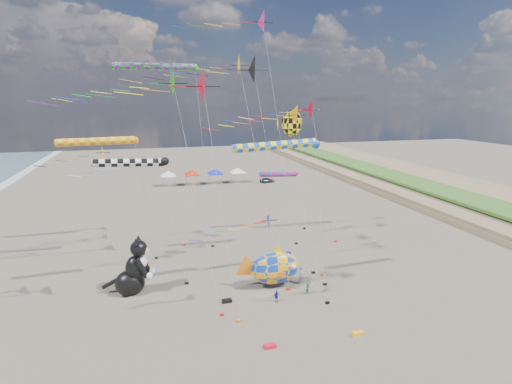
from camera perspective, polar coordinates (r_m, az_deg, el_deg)
The scene contains 28 objects.
ground at distance 32.16m, azimuth 6.35°, elevation -21.05°, with size 260.00×260.00×0.00m, color brown.
delta_kite_0 at distance 32.91m, azimuth 1.88°, elevation -4.81°, with size 10.50×1.60×9.12m.
delta_kite_1 at distance 37.53m, azimuth 3.80°, elevation 10.42°, with size 12.16×2.18×17.69m.
delta_kite_2 at distance 29.26m, azimuth -9.56°, elevation 14.38°, with size 13.46×2.78×20.40m.
delta_kite_3 at distance 43.36m, azimuth -1.62°, elevation 17.49°, with size 11.03×2.34×22.79m.
delta_kite_4 at distance 39.69m, azimuth -0.64°, elevation 16.93°, with size 15.20×3.07×22.42m.
delta_kite_5 at distance 30.46m, azimuth -13.46°, elevation 14.48°, with size 10.97×2.30×20.37m.
delta_kite_6 at distance 47.16m, azimuth -0.17°, elevation 22.90°, with size 15.95×2.70×27.66m.
delta_kite_7 at distance 48.73m, azimuth -17.57°, elevation 3.59°, with size 11.94×1.72×11.75m.
delta_kite_8 at distance 44.21m, azimuth -21.23°, elevation 4.75°, with size 8.86×1.58×13.50m.
delta_kite_9 at distance 47.63m, azimuth 6.23°, elevation 11.39°, with size 14.57×2.67×18.23m.
windsock_0 at distance 35.47m, azimuth 3.40°, elevation 6.58°, with size 9.42×0.80×14.45m.
windsock_1 at distance 46.98m, azimuth -13.75°, elevation 16.90°, with size 10.46×0.81×21.90m.
windsock_2 at distance 45.18m, azimuth -21.36°, elevation 6.71°, with size 9.50×0.85×14.14m.
windsock_3 at distance 37.64m, azimuth -17.04°, elevation 3.95°, with size 7.93×0.77×12.85m.
windsock_4 at distance 54.12m, azimuth 3.53°, elevation 2.49°, with size 6.78×0.71×8.47m.
angelfish_kite at distance 40.81m, azimuth 4.91°, elevation 9.55°, with size 3.74×3.02×16.96m.
cat_inflatable at distance 39.81m, azimuth -17.27°, elevation -9.93°, with size 4.19×2.09×5.66m, color black, non-canonical shape.
fish_inflatable at distance 39.52m, azimuth 2.66°, elevation -10.77°, with size 6.62×3.07×4.52m.
person_adult at distance 40.93m, azimuth 6.49°, elevation -11.72°, with size 0.64×0.42×1.76m, color #8C919C.
child_green at distance 39.24m, azimuth 7.44°, elevation -13.50°, with size 0.50×0.39×1.02m, color #209148.
child_blue at distance 37.50m, azimuth 2.94°, elevation -14.63°, with size 0.66×0.28×1.13m, color navy.
kite_bag_0 at distance 34.03m, azimuth 14.34°, elevation -19.00°, with size 0.90×0.44×0.30m, color #FFA415.
kite_bag_1 at distance 31.76m, azimuth 2.00°, elevation -21.13°, with size 0.90×0.44×0.30m, color red.
kite_bag_2 at distance 48.25m, azimuth 4.39°, elevation -8.65°, with size 0.90×0.44×0.30m, color #161FDF.
kite_bag_3 at distance 37.65m, azimuth -4.19°, elevation -15.25°, with size 0.90×0.44×0.30m, color black.
tent_row at distance 86.67m, azimuth -7.51°, elevation 3.14°, with size 19.20×4.20×3.80m.
parked_car at distance 88.16m, azimuth 1.60°, elevation 1.71°, with size 1.34×3.33×1.13m, color #26262D.
Camera 1 is at (-10.28, -24.56, 18.03)m, focal length 28.00 mm.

